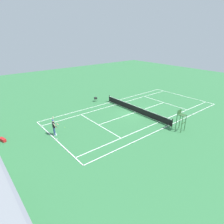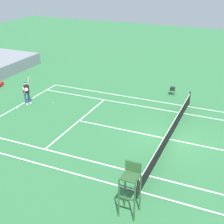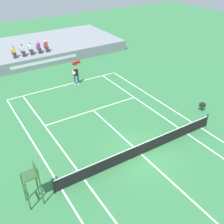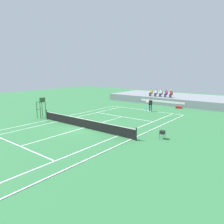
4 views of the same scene
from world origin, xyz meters
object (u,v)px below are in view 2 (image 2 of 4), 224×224
(umpire_chair, at_px, (131,183))
(ball_hopper, at_px, (173,89))
(tennis_player, at_px, (26,92))
(equipment_bag, at_px, (0,85))
(tennis_ball, at_px, (53,102))

(umpire_chair, bearing_deg, ball_hopper, 6.74)
(tennis_player, relative_size, ball_hopper, 2.98)
(umpire_chair, relative_size, equipment_bag, 2.56)
(tennis_player, xyz_separation_m, equipment_bag, (2.19, 4.69, -0.83))
(tennis_player, relative_size, umpire_chair, 0.85)
(tennis_player, bearing_deg, tennis_ball, -59.79)
(umpire_chair, bearing_deg, tennis_ball, 47.90)
(tennis_ball, xyz_separation_m, umpire_chair, (-8.91, -9.86, 1.52))
(tennis_ball, distance_m, umpire_chair, 13.38)
(tennis_player, height_order, equipment_bag, tennis_player)
(umpire_chair, xyz_separation_m, equipment_bag, (10.14, 16.21, -1.40))
(tennis_player, distance_m, ball_hopper, 11.72)
(tennis_ball, relative_size, equipment_bag, 0.07)
(ball_hopper, bearing_deg, equipment_bag, 106.03)
(tennis_ball, height_order, umpire_chair, umpire_chair)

